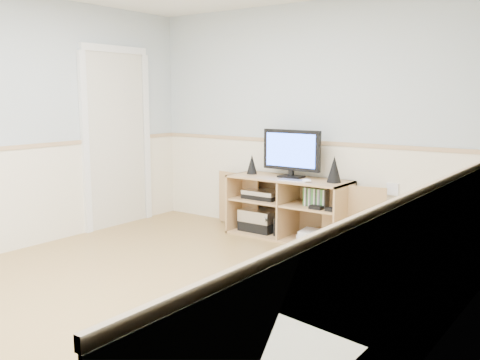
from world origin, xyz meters
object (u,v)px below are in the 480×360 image
object	(u,v)px
media_cabinet	(291,206)
keyboard	(294,180)
monitor	(291,152)
game_consoles	(315,236)

from	to	relation	value
media_cabinet	keyboard	bearing A→B (deg)	-54.38
monitor	keyboard	size ratio (longest dim) A/B	2.20
keyboard	game_consoles	distance (m)	0.63
monitor	keyboard	distance (m)	0.36
media_cabinet	game_consoles	distance (m)	0.44
game_consoles	monitor	bearing A→B (deg)	169.92
keyboard	game_consoles	size ratio (longest dim) A/B	0.67
media_cabinet	monitor	bearing A→B (deg)	-90.00
media_cabinet	keyboard	world-z (taller)	keyboard
monitor	game_consoles	world-z (taller)	monitor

